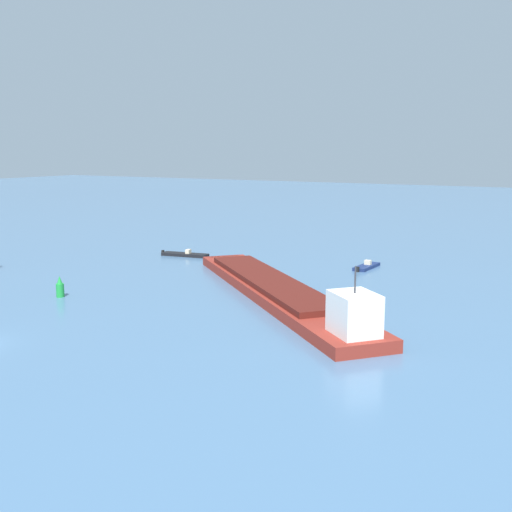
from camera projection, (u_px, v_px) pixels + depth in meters
small_motorboat at (185, 254)px, 74.30m from camera, size 6.25×2.43×0.87m
fishing_skiff at (366, 266)px, 66.70m from camera, size 1.66×4.95×0.86m
cargo_barge at (279, 290)px, 52.73m from camera, size 28.63×26.00×5.51m
channel_buoy_green at (60, 288)px, 53.64m from camera, size 0.70×0.70×1.90m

